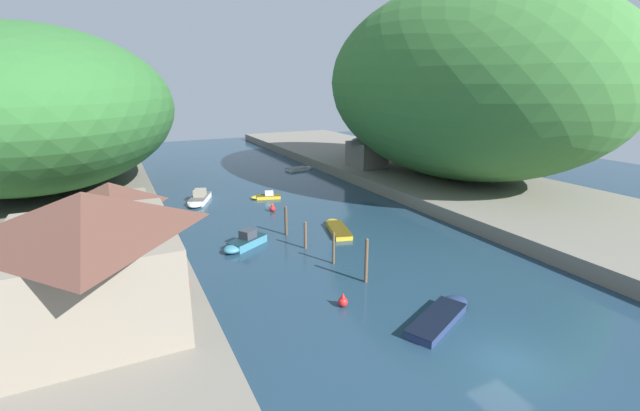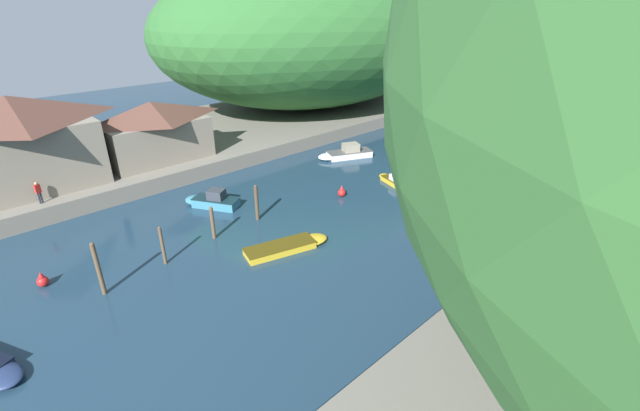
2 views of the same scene
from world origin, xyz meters
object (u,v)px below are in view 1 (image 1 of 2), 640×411
person_by_boathouse (181,330)px  boat_far_right_bank (199,199)px  boat_near_quay (300,169)px  boat_white_cruiser (442,315)px  right_bank_cottage (367,150)px  channel_buoy_near (272,208)px  person_on_quay (187,287)px  boathouse_shed (113,216)px  boat_yellow_tender (266,196)px  boat_cabin_cruiser (337,228)px  channel_buoy_far (343,301)px  boat_open_rowboat (244,243)px  waterfront_building (91,256)px

person_by_boathouse → boat_far_right_bank: bearing=-12.1°
boat_near_quay → boat_white_cruiser: bearing=-23.8°
right_bank_cottage → person_by_boathouse: 48.16m
boat_far_right_bank → channel_buoy_near: size_ratio=6.04×
right_bank_cottage → person_on_quay: bearing=-135.8°
boathouse_shed → right_bank_cottage: size_ratio=1.66×
boathouse_shed → channel_buoy_near: 18.42m
boat_yellow_tender → person_on_quay: bearing=168.3°
boat_cabin_cruiser → channel_buoy_far: (-6.63, -13.08, 0.14)m
boat_near_quay → channel_buoy_near: bearing=-41.9°
boathouse_shed → boat_white_cruiser: size_ratio=1.50×
boat_white_cruiser → boat_cabin_cruiser: 17.17m
boathouse_shed → channel_buoy_far: size_ratio=10.26×
boat_open_rowboat → channel_buoy_far: bearing=161.1°
boat_cabin_cruiser → channel_buoy_near: 9.27m
boat_near_quay → boat_cabin_cruiser: bearing=-27.5°
boat_white_cruiser → boat_cabin_cruiser: bearing=148.1°
channel_buoy_near → channel_buoy_far: channel_buoy_near is taller
boat_open_rowboat → waterfront_building: bearing=100.8°
person_by_boathouse → waterfront_building: bearing=36.6°
boat_cabin_cruiser → person_by_boathouse: size_ratio=3.57×
channel_buoy_far → channel_buoy_near: bearing=81.8°
boathouse_shed → boat_far_right_bank: (9.15, 15.94, -3.74)m
right_bank_cottage → boat_near_quay: 11.87m
boathouse_shed → person_on_quay: size_ratio=5.80×
boat_white_cruiser → boat_open_rowboat: boat_open_rowboat is taller
waterfront_building → channel_buoy_near: 25.89m
boat_open_rowboat → boat_yellow_tender: (7.04, 14.53, -0.18)m
boat_yellow_tender → boat_far_right_bank: size_ratio=0.64×
boat_white_cruiser → channel_buoy_far: 6.15m
waterfront_building → channel_buoy_near: (16.93, 19.01, -4.73)m
right_bank_cottage → boat_yellow_tender: right_bank_cottage is taller
boat_cabin_cruiser → boat_far_right_bank: boat_far_right_bank is taller
waterfront_building → channel_buoy_far: (13.81, -2.65, -4.74)m
boathouse_shed → boat_far_right_bank: 18.75m
boathouse_shed → boat_near_quay: 40.20m
boat_yellow_tender → channel_buoy_near: size_ratio=3.86×
boat_open_rowboat → boat_white_cruiser: bearing=172.8°
boathouse_shed → channel_buoy_far: (12.67, -12.98, -3.82)m
boat_open_rowboat → person_by_boathouse: size_ratio=2.74×
boat_far_right_bank → person_on_quay: size_ratio=3.56×
right_bank_cottage → channel_buoy_near: (-19.36, -11.46, -3.58)m
right_bank_cottage → boat_open_rowboat: (-25.29, -20.48, -3.50)m
boat_far_right_bank → person_by_boathouse: 31.88m
boat_open_rowboat → boat_far_right_bank: 16.28m
boat_near_quay → person_by_boathouse: person_by_boathouse is taller
channel_buoy_near → person_by_boathouse: bearing=-119.2°
waterfront_building → boat_white_cruiser: (18.49, -6.64, -4.85)m
channel_buoy_near → boat_near_quay: bearing=58.9°
boat_yellow_tender → channel_buoy_far: size_ratio=4.02×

